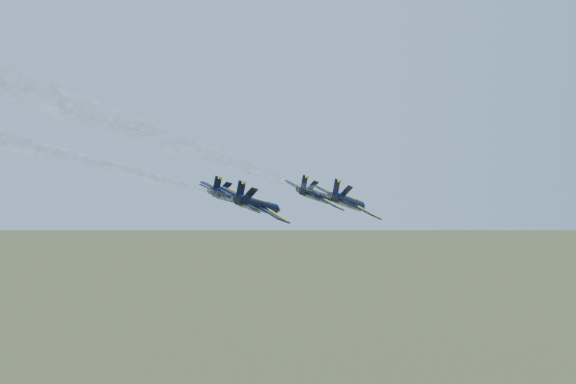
{
  "coord_description": "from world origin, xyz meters",
  "views": [
    {
      "loc": [
        6.95,
        -110.59,
        113.42
      ],
      "look_at": [
        3.5,
        4.97,
        106.4
      ],
      "focal_mm": 45.0,
      "sensor_mm": 36.0,
      "label": 1
    }
  ],
  "objects_px": {
    "jet_left": "(233,197)",
    "jet_right": "(349,202)",
    "jet_slot": "(258,204)",
    "jet_lead": "(316,195)"
  },
  "relations": [
    {
      "from": "jet_lead",
      "to": "jet_slot",
      "type": "bearing_deg",
      "value": -87.8
    },
    {
      "from": "jet_right",
      "to": "jet_slot",
      "type": "height_order",
      "value": "same"
    },
    {
      "from": "jet_slot",
      "to": "jet_right",
      "type": "bearing_deg",
      "value": 47.88
    },
    {
      "from": "jet_left",
      "to": "jet_slot",
      "type": "distance_m",
      "value": 16.98
    },
    {
      "from": "jet_lead",
      "to": "jet_slot",
      "type": "distance_m",
      "value": 22.73
    },
    {
      "from": "jet_left",
      "to": "jet_right",
      "type": "xyz_separation_m",
      "value": [
        18.59,
        -10.33,
        0.0
      ]
    },
    {
      "from": "jet_right",
      "to": "jet_slot",
      "type": "xyz_separation_m",
      "value": [
        -13.3,
        -5.81,
        0.0
      ]
    },
    {
      "from": "jet_lead",
      "to": "jet_slot",
      "type": "height_order",
      "value": "same"
    },
    {
      "from": "jet_lead",
      "to": "jet_left",
      "type": "xyz_separation_m",
      "value": [
        -13.84,
        -4.92,
        0.0
      ]
    },
    {
      "from": "jet_left",
      "to": "jet_slot",
      "type": "xyz_separation_m",
      "value": [
        5.29,
        -16.13,
        0.0
      ]
    }
  ]
}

